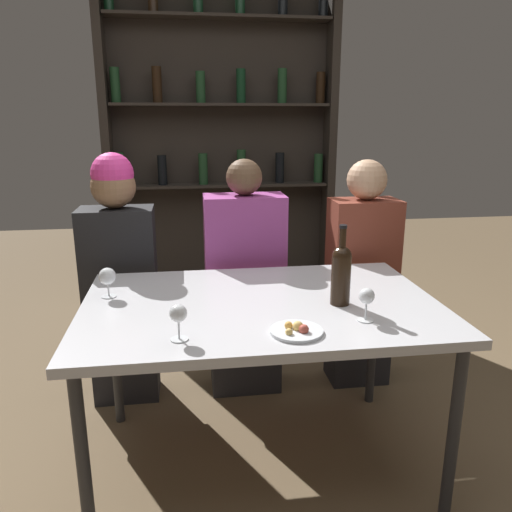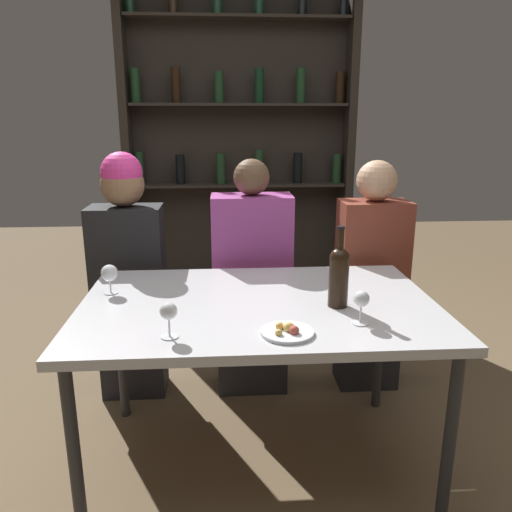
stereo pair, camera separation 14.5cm
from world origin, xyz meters
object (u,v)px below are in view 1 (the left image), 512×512
at_px(wine_bottle, 341,272).
at_px(wine_glass_2, 367,298).
at_px(food_plate_0, 297,330).
at_px(seated_person_right, 361,280).
at_px(wine_glass_0, 178,315).
at_px(seated_person_left, 121,281).
at_px(seated_person_center, 245,286).
at_px(wine_glass_1, 107,277).

relative_size(wine_bottle, wine_glass_2, 2.58).
xyz_separation_m(wine_glass_2, food_plate_0, (-0.27, -0.07, -0.08)).
height_order(wine_bottle, food_plate_0, wine_bottle).
bearing_deg(wine_glass_2, wine_bottle, 103.32).
bearing_deg(food_plate_0, seated_person_right, 58.93).
bearing_deg(wine_glass_0, seated_person_left, 107.84).
bearing_deg(seated_person_left, seated_person_center, 0.00).
bearing_deg(wine_glass_2, seated_person_left, 137.65).
distance_m(wine_glass_0, seated_person_left, 1.02).
height_order(seated_person_left, seated_person_center, seated_person_left).
xyz_separation_m(wine_bottle, seated_person_center, (-0.29, 0.71, -0.29)).
distance_m(wine_glass_2, seated_person_center, 0.97).
xyz_separation_m(wine_glass_2, seated_person_right, (0.31, 0.88, -0.24)).
relative_size(wine_glass_0, seated_person_left, 0.10).
xyz_separation_m(wine_glass_0, seated_person_left, (-0.31, 0.95, -0.19)).
height_order(wine_glass_0, wine_glass_2, same).
xyz_separation_m(wine_bottle, wine_glass_1, (-0.91, 0.21, -0.05)).
distance_m(food_plate_0, seated_person_left, 1.19).
height_order(wine_bottle, wine_glass_2, wine_bottle).
xyz_separation_m(wine_glass_1, seated_person_center, (0.62, 0.50, -0.24)).
bearing_deg(food_plate_0, wine_glass_1, 146.34).
bearing_deg(wine_bottle, seated_person_center, 112.34).
bearing_deg(seated_person_left, wine_glass_0, -72.16).
relative_size(wine_glass_2, food_plate_0, 0.67).
distance_m(wine_bottle, seated_person_right, 0.84).
xyz_separation_m(food_plate_0, seated_person_right, (0.57, 0.95, -0.16)).
distance_m(wine_glass_2, food_plate_0, 0.29).
height_order(wine_glass_2, food_plate_0, wine_glass_2).
height_order(food_plate_0, seated_person_center, seated_person_center).
height_order(food_plate_0, seated_person_left, seated_person_left).
bearing_deg(seated_person_center, wine_glass_0, -109.10).
height_order(wine_bottle, wine_glass_1, wine_bottle).
xyz_separation_m(wine_bottle, seated_person_left, (-0.93, 0.71, -0.23)).
bearing_deg(wine_glass_2, food_plate_0, -165.27).
xyz_separation_m(wine_glass_1, wine_glass_2, (0.95, -0.38, 0.00)).
height_order(seated_person_center, seated_person_right, seated_person_center).
height_order(wine_glass_1, food_plate_0, wine_glass_1).
relative_size(wine_glass_0, seated_person_center, 0.10).
relative_size(wine_glass_1, food_plate_0, 0.67).
bearing_deg(seated_person_left, food_plate_0, -53.71).
height_order(wine_bottle, wine_glass_0, wine_bottle).
height_order(wine_glass_1, seated_person_left, seated_person_left).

